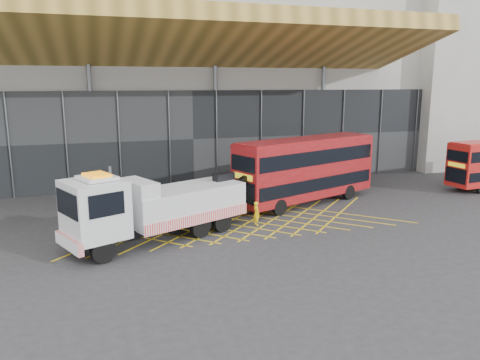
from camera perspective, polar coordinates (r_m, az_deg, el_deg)
name	(u,v)px	position (r m, az deg, el deg)	size (l,w,h in m)	color
ground_plane	(201,226)	(28.97, -4.79, -5.60)	(120.00, 120.00, 0.00)	#2B2B2D
road_markings	(238,222)	(29.56, -0.23, -5.19)	(21.56, 7.16, 0.01)	yellow
construction_building	(176,79)	(46.07, -7.81, 12.11)	(55.00, 23.97, 18.00)	#989893
east_building	(453,70)	(57.39, 24.52, 12.13)	(15.00, 12.00, 20.00)	gray
recovery_truck	(153,206)	(26.14, -10.51, -3.18)	(11.90, 6.81, 4.28)	black
bus_towed	(306,168)	(34.01, 8.06, 1.51)	(11.84, 6.62, 4.75)	maroon
worker	(256,213)	(28.88, 2.01, -4.07)	(0.54, 0.36, 1.49)	yellow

